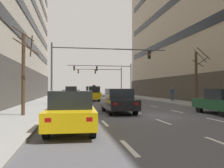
{
  "coord_description": "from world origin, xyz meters",
  "views": [
    {
      "loc": [
        -4.88,
        -14.95,
        1.8
      ],
      "look_at": [
        -0.08,
        12.01,
        2.24
      ],
      "focal_mm": 38.13,
      "sensor_mm": 36.0,
      "label": 1
    }
  ],
  "objects_px": {
    "car_driving_2": "(90,92)",
    "pedestrian_1": "(172,93)",
    "car_parked_1": "(222,102)",
    "street_tree_0": "(196,76)",
    "taxi_driving_3": "(94,94)",
    "taxi_driving_4": "(71,98)",
    "traffic_signal_0": "(91,61)",
    "traffic_signal_2": "(104,75)",
    "traffic_signal_1": "(109,72)",
    "street_tree_1": "(24,71)",
    "car_driving_1": "(118,101)",
    "taxi_driving_0": "(71,111)"
  },
  "relations": [
    {
      "from": "taxi_driving_3",
      "to": "traffic_signal_0",
      "type": "distance_m",
      "value": 9.18
    },
    {
      "from": "car_driving_2",
      "to": "pedestrian_1",
      "type": "distance_m",
      "value": 15.06
    },
    {
      "from": "car_driving_2",
      "to": "taxi_driving_4",
      "type": "height_order",
      "value": "car_driving_2"
    },
    {
      "from": "traffic_signal_2",
      "to": "pedestrian_1",
      "type": "relative_size",
      "value": 6.36
    },
    {
      "from": "street_tree_0",
      "to": "car_driving_1",
      "type": "bearing_deg",
      "value": -149.1
    },
    {
      "from": "taxi_driving_0",
      "to": "car_parked_1",
      "type": "relative_size",
      "value": 0.98
    },
    {
      "from": "taxi_driving_4",
      "to": "street_tree_0",
      "type": "xyz_separation_m",
      "value": [
        12.47,
        -0.84,
        2.16
      ]
    },
    {
      "from": "traffic_signal_1",
      "to": "street_tree_0",
      "type": "distance_m",
      "value": 22.78
    },
    {
      "from": "traffic_signal_1",
      "to": "traffic_signal_2",
      "type": "xyz_separation_m",
      "value": [
        0.47,
        8.7,
        -0.04
      ]
    },
    {
      "from": "car_driving_2",
      "to": "traffic_signal_0",
      "type": "height_order",
      "value": "traffic_signal_0"
    },
    {
      "from": "car_driving_2",
      "to": "taxi_driving_3",
      "type": "relative_size",
      "value": 1.01
    },
    {
      "from": "traffic_signal_1",
      "to": "street_tree_1",
      "type": "distance_m",
      "value": 30.7
    },
    {
      "from": "taxi_driving_4",
      "to": "pedestrian_1",
      "type": "relative_size",
      "value": 2.53
    },
    {
      "from": "street_tree_0",
      "to": "pedestrian_1",
      "type": "height_order",
      "value": "street_tree_0"
    },
    {
      "from": "car_driving_1",
      "to": "street_tree_0",
      "type": "bearing_deg",
      "value": 30.9
    },
    {
      "from": "street_tree_1",
      "to": "pedestrian_1",
      "type": "relative_size",
      "value": 3.08
    },
    {
      "from": "car_driving_2",
      "to": "car_parked_1",
      "type": "height_order",
      "value": "car_driving_2"
    },
    {
      "from": "car_driving_1",
      "to": "taxi_driving_3",
      "type": "height_order",
      "value": "taxi_driving_3"
    },
    {
      "from": "street_tree_1",
      "to": "street_tree_0",
      "type": "bearing_deg",
      "value": 24.3
    },
    {
      "from": "car_driving_2",
      "to": "street_tree_0",
      "type": "bearing_deg",
      "value": -63.46
    },
    {
      "from": "taxi_driving_3",
      "to": "traffic_signal_2",
      "type": "relative_size",
      "value": 0.39
    },
    {
      "from": "pedestrian_1",
      "to": "street_tree_0",
      "type": "bearing_deg",
      "value": -93.32
    },
    {
      "from": "car_driving_2",
      "to": "traffic_signal_1",
      "type": "relative_size",
      "value": 0.35
    },
    {
      "from": "traffic_signal_0",
      "to": "taxi_driving_4",
      "type": "bearing_deg",
      "value": -147.16
    },
    {
      "from": "traffic_signal_2",
      "to": "street_tree_0",
      "type": "distance_m",
      "value": 31.2
    },
    {
      "from": "car_driving_1",
      "to": "traffic_signal_1",
      "type": "xyz_separation_m",
      "value": [
        3.77,
        27.54,
        3.89
      ]
    },
    {
      "from": "taxi_driving_0",
      "to": "taxi_driving_3",
      "type": "height_order",
      "value": "taxi_driving_3"
    },
    {
      "from": "car_driving_2",
      "to": "traffic_signal_2",
      "type": "xyz_separation_m",
      "value": [
        4.2,
        12.51,
        3.69
      ]
    },
    {
      "from": "traffic_signal_1",
      "to": "traffic_signal_2",
      "type": "relative_size",
      "value": 1.11
    },
    {
      "from": "car_driving_2",
      "to": "traffic_signal_0",
      "type": "distance_m",
      "value": 16.52
    },
    {
      "from": "car_driving_1",
      "to": "car_parked_1",
      "type": "height_order",
      "value": "car_driving_1"
    },
    {
      "from": "car_driving_1",
      "to": "pedestrian_1",
      "type": "distance_m",
      "value": 15.36
    },
    {
      "from": "taxi_driving_4",
      "to": "traffic_signal_0",
      "type": "xyz_separation_m",
      "value": [
        2.07,
        1.33,
        3.77
      ]
    },
    {
      "from": "car_driving_2",
      "to": "traffic_signal_2",
      "type": "height_order",
      "value": "traffic_signal_2"
    },
    {
      "from": "taxi_driving_3",
      "to": "pedestrian_1",
      "type": "bearing_deg",
      "value": -22.41
    },
    {
      "from": "car_driving_2",
      "to": "taxi_driving_3",
      "type": "xyz_separation_m",
      "value": [
        -0.18,
        -7.69,
        -0.02
      ]
    },
    {
      "from": "taxi_driving_4",
      "to": "car_parked_1",
      "type": "xyz_separation_m",
      "value": [
        9.99,
        -8.47,
        0.05
      ]
    },
    {
      "from": "street_tree_0",
      "to": "taxi_driving_4",
      "type": "bearing_deg",
      "value": 176.16
    },
    {
      "from": "traffic_signal_1",
      "to": "street_tree_0",
      "type": "relative_size",
      "value": 2.18
    },
    {
      "from": "taxi_driving_4",
      "to": "traffic_signal_2",
      "type": "distance_m",
      "value": 31.11
    },
    {
      "from": "pedestrian_1",
      "to": "car_driving_1",
      "type": "bearing_deg",
      "value": -128.38
    },
    {
      "from": "car_parked_1",
      "to": "street_tree_0",
      "type": "xyz_separation_m",
      "value": [
        2.48,
        7.63,
        2.1
      ]
    },
    {
      "from": "car_driving_2",
      "to": "taxi_driving_4",
      "type": "xyz_separation_m",
      "value": [
        -3.36,
        -17.41,
        -0.22
      ]
    },
    {
      "from": "street_tree_0",
      "to": "taxi_driving_0",
      "type": "bearing_deg",
      "value": -135.86
    },
    {
      "from": "car_driving_1",
      "to": "taxi_driving_3",
      "type": "bearing_deg",
      "value": 90.5
    },
    {
      "from": "car_driving_1",
      "to": "taxi_driving_3",
      "type": "relative_size",
      "value": 1.11
    },
    {
      "from": "car_driving_1",
      "to": "street_tree_1",
      "type": "bearing_deg",
      "value": -166.85
    },
    {
      "from": "traffic_signal_0",
      "to": "pedestrian_1",
      "type": "xyz_separation_m",
      "value": [
        10.79,
        4.39,
        -3.44
      ]
    },
    {
      "from": "traffic_signal_1",
      "to": "pedestrian_1",
      "type": "distance_m",
      "value": 16.92
    },
    {
      "from": "taxi_driving_3",
      "to": "taxi_driving_4",
      "type": "height_order",
      "value": "taxi_driving_3"
    }
  ]
}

